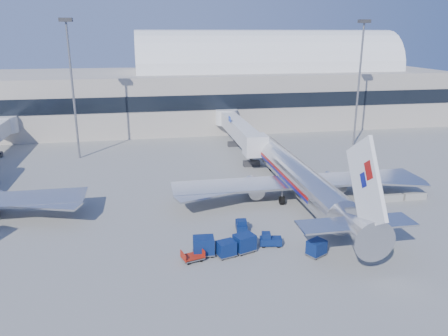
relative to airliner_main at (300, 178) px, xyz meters
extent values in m
plane|color=gray|center=(-10.00, -4.51, -2.93)|extent=(260.00, 260.00, 0.00)
cube|color=#B2AA9E|center=(-35.00, 51.49, 3.07)|extent=(170.00, 28.00, 12.00)
cube|color=black|center=(-35.00, 37.54, 4.07)|extent=(170.00, 0.40, 3.00)
cylinder|color=white|center=(10.00, 51.49, 9.07)|extent=(60.00, 18.00, 18.00)
cylinder|color=silver|center=(0.00, 1.49, -0.03)|extent=(3.80, 28.00, 3.80)
sphere|color=silver|center=(0.00, 15.49, -0.03)|extent=(3.72, 3.72, 3.72)
cone|color=silver|center=(0.00, -15.51, 0.37)|extent=(3.80, 6.00, 3.80)
cube|color=#A30F0C|center=(0.00, 2.49, 0.22)|extent=(3.85, 20.16, 0.32)
cube|color=navy|center=(0.00, 2.49, -0.15)|extent=(3.85, 20.16, 0.32)
cube|color=white|center=(0.00, -16.01, 4.77)|extent=(0.35, 7.79, 8.74)
cube|color=silver|center=(0.00, -15.01, 0.57)|extent=(11.00, 3.00, 0.18)
cube|color=silver|center=(0.00, 0.49, -0.63)|extent=(32.00, 5.00, 0.28)
cylinder|color=#B7B7BC|center=(-5.50, 1.99, -1.58)|extent=(2.10, 3.80, 2.10)
cylinder|color=#B7B7BC|center=(5.50, 1.99, -1.58)|extent=(2.10, 3.80, 2.10)
cylinder|color=black|center=(0.00, 12.49, -2.48)|extent=(0.40, 0.90, 0.90)
cube|color=silver|center=(-2.40, 25.49, 1.07)|extent=(2.70, 24.00, 2.70)
cube|color=silver|center=(-2.40, 13.29, 1.07)|extent=(3.40, 3.20, 3.20)
cylinder|color=silver|center=(-2.40, 36.99, 1.07)|extent=(4.40, 4.40, 3.00)
cube|color=#2D2D30|center=(-2.40, 15.49, -1.13)|extent=(0.50, 0.50, 3.00)
cube|color=#2D2D30|center=(-2.40, 15.49, -2.48)|extent=(2.60, 1.00, 0.90)
cube|color=#2D2D30|center=(-2.40, 28.49, -1.13)|extent=(0.50, 0.50, 3.00)
cube|color=#2D2D30|center=(-2.40, 28.49, -2.48)|extent=(2.60, 1.00, 0.90)
cube|color=navy|center=(-4.00, 25.49, 2.87)|extent=(0.12, 1.40, 0.90)
cylinder|color=silver|center=(-44.40, 36.99, 1.07)|extent=(4.40, 4.40, 3.00)
cylinder|color=slate|center=(-30.00, 25.49, 8.07)|extent=(0.36, 0.36, 22.00)
cube|color=#2D2D30|center=(-30.00, 25.49, 19.37)|extent=(2.00, 1.20, 0.60)
cylinder|color=slate|center=(20.00, 25.49, 8.07)|extent=(0.36, 0.36, 22.00)
cube|color=#2D2D30|center=(20.00, 25.49, 19.37)|extent=(2.00, 1.20, 0.60)
cube|color=#9E9E96|center=(8.00, -2.51, -2.48)|extent=(3.00, 0.55, 0.90)
cube|color=#9E9E96|center=(11.30, -2.51, -2.48)|extent=(3.00, 0.55, 0.90)
cube|color=#9E9E96|center=(14.60, -2.51, -2.48)|extent=(3.00, 0.55, 0.90)
cube|color=#0A1C4D|center=(-7.05, -11.34, -2.41)|extent=(2.30, 1.43, 0.70)
cube|color=#0A1C4D|center=(-7.51, -11.26, -1.85)|extent=(0.99, 1.06, 0.65)
cylinder|color=black|center=(-6.24, -11.06, -2.67)|extent=(0.55, 0.29, 0.52)
cube|color=#0A1C4D|center=(3.71, -9.49, -2.36)|extent=(2.64, 2.30, 0.77)
cube|color=#0A1C4D|center=(3.28, -9.20, -1.74)|extent=(1.35, 1.37, 0.72)
cylinder|color=black|center=(4.66, -9.56, -2.64)|extent=(0.61, 0.51, 0.58)
cube|color=#0A1C4D|center=(-9.16, -7.37, -2.39)|extent=(1.38, 2.34, 0.73)
cube|color=#0A1C4D|center=(-9.22, -7.85, -1.81)|extent=(1.07, 0.98, 0.68)
cylinder|color=black|center=(-9.50, -6.55, -2.66)|extent=(0.28, 0.56, 0.54)
cube|color=#0A1C4D|center=(-9.90, -12.06, -1.92)|extent=(2.29, 2.04, 1.53)
cube|color=slate|center=(-9.90, -12.06, -2.69)|extent=(2.41, 2.13, 0.11)
cylinder|color=black|center=(-9.41, -11.26, -2.72)|extent=(0.45, 0.30, 0.42)
cube|color=#0A1C4D|center=(-11.82, -12.69, -2.04)|extent=(1.97, 1.72, 1.35)
cube|color=slate|center=(-11.82, -12.69, -2.72)|extent=(2.07, 1.79, 0.09)
cylinder|color=black|center=(-11.34, -12.02, -2.74)|extent=(0.40, 0.25, 0.37)
cube|color=#0A1C4D|center=(-13.89, -12.04, -1.88)|extent=(2.07, 1.66, 1.59)
cube|color=slate|center=(-13.89, -12.04, -2.69)|extent=(2.19, 1.73, 0.11)
cylinder|color=black|center=(-13.08, -11.49, -2.71)|extent=(0.45, 0.20, 0.44)
cube|color=#0A1C4D|center=(-3.35, -14.09, -2.05)|extent=(2.09, 1.94, 1.35)
cube|color=slate|center=(-3.35, -14.09, -2.72)|extent=(2.19, 2.03, 0.09)
cylinder|color=black|center=(-3.02, -13.33, -2.74)|extent=(0.40, 0.31, 0.37)
cube|color=#0A1C4D|center=(3.78, -11.93, -2.09)|extent=(1.89, 1.67, 1.28)
cube|color=slate|center=(3.78, -11.93, -2.73)|extent=(1.99, 1.74, 0.09)
cylinder|color=black|center=(4.52, -11.66, -2.75)|extent=(0.38, 0.24, 0.35)
cube|color=slate|center=(-15.04, -12.97, -2.61)|extent=(2.28, 1.85, 0.11)
cube|color=#9B1C0E|center=(-15.04, -12.97, -2.43)|extent=(2.29, 1.89, 0.07)
cylinder|color=black|center=(-14.57, -12.32, -2.75)|extent=(0.39, 0.24, 0.36)
imported|color=#C4F519|center=(4.35, -13.90, -1.96)|extent=(0.82, 0.82, 1.93)
camera|label=1|loc=(-18.75, -49.20, 17.41)|focal=35.00mm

